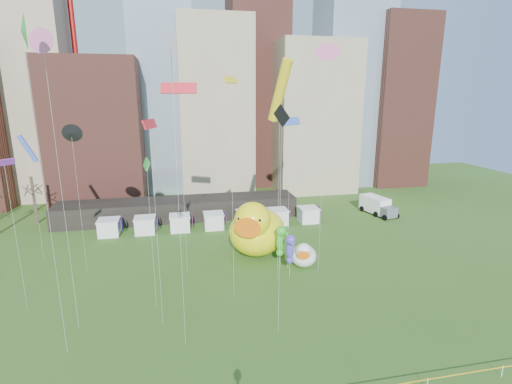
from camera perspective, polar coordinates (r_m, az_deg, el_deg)
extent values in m
cube|color=gray|center=(85.46, -30.36, 13.22)|extent=(14.00, 12.00, 42.00)
cube|color=brown|center=(76.96, -22.44, 8.18)|extent=(16.00, 14.00, 26.00)
cube|color=#8C9EB2|center=(83.79, -13.86, 19.17)|extent=(12.00, 12.00, 55.00)
cube|color=gray|center=(79.83, -6.15, 12.21)|extent=(14.00, 14.00, 34.00)
cube|color=brown|center=(88.45, 0.15, 23.52)|extent=(12.00, 12.00, 68.00)
cube|color=gray|center=(82.42, 8.26, 10.81)|extent=(16.00, 14.00, 30.00)
cube|color=#8C9EB2|center=(89.93, 13.83, 16.56)|extent=(14.00, 12.00, 48.00)
cube|color=brown|center=(92.78, 19.87, 12.34)|extent=(12.00, 12.00, 36.00)
cylinder|color=red|center=(91.92, 11.32, 25.44)|extent=(1.00, 1.00, 76.00)
cube|color=black|center=(63.96, -11.30, -2.47)|extent=(38.00, 6.00, 3.20)
cube|color=white|center=(59.23, -20.94, -5.00)|extent=(2.80, 2.80, 2.20)
cube|color=red|center=(58.80, -19.25, -4.48)|extent=(0.08, 1.40, 1.60)
cube|color=white|center=(58.60, -16.10, -4.81)|extent=(2.80, 2.80, 2.20)
cube|color=red|center=(58.31, -14.37, -4.27)|extent=(0.08, 1.40, 1.60)
cube|color=white|center=(58.38, -11.19, -4.59)|extent=(2.80, 2.80, 2.20)
cube|color=red|center=(58.25, -9.44, -4.03)|extent=(0.08, 1.40, 1.60)
cube|color=white|center=(58.59, -6.29, -4.33)|extent=(2.80, 2.80, 2.20)
cube|color=red|center=(58.62, -4.55, -3.76)|extent=(0.08, 1.40, 1.60)
cube|color=white|center=(59.23, -1.46, -4.04)|extent=(2.80, 2.80, 2.20)
cube|color=red|center=(59.41, 0.25, -3.47)|extent=(0.08, 1.40, 1.60)
cube|color=white|center=(60.27, 3.23, -3.73)|extent=(2.80, 2.80, 2.20)
cube|color=red|center=(60.60, 4.88, -3.17)|extent=(0.08, 1.40, 1.60)
cube|color=white|center=(61.71, 7.73, -3.42)|extent=(2.80, 2.80, 2.20)
cube|color=red|center=(62.17, 9.31, -2.86)|extent=(0.08, 1.40, 1.60)
cylinder|color=#382B21|center=(68.94, -30.00, -1.07)|extent=(0.44, 0.44, 7.50)
cylinder|color=white|center=(31.56, 24.05, -24.52)|extent=(0.06, 0.06, 0.90)
cylinder|color=white|center=(34.99, 32.67, -21.46)|extent=(0.06, 0.06, 0.90)
ellipsoid|color=#FFEF0D|center=(48.68, 0.19, -5.88)|extent=(9.84, 10.44, 5.82)
ellipsoid|color=#FFEF0D|center=(51.69, 0.97, -4.85)|extent=(2.38, 2.17, 2.36)
sphere|color=#FFEF0D|center=(45.52, -0.53, -4.20)|extent=(5.80, 5.80, 4.37)
cone|color=orange|center=(43.86, -1.09, -5.12)|extent=(3.01, 2.79, 2.40)
sphere|color=white|center=(44.51, -2.40, -3.85)|extent=(0.79, 0.79, 0.79)
sphere|color=white|center=(43.97, 0.64, -4.07)|extent=(0.79, 0.79, 0.79)
sphere|color=black|center=(44.17, -2.52, -4.00)|extent=(0.39, 0.39, 0.39)
sphere|color=black|center=(43.62, 0.53, -4.22)|extent=(0.39, 0.39, 0.39)
ellipsoid|color=white|center=(46.17, 7.04, -9.34)|extent=(4.01, 4.34, 2.51)
ellipsoid|color=white|center=(47.48, 7.04, -8.75)|extent=(0.99, 0.88, 1.02)
sphere|color=white|center=(44.75, 7.08, -8.73)|extent=(2.39, 2.39, 1.88)
cone|color=orange|center=(44.04, 7.08, -9.21)|extent=(1.25, 1.13, 1.04)
sphere|color=white|center=(44.17, 6.41, -8.67)|extent=(0.34, 0.34, 0.34)
sphere|color=white|center=(44.18, 7.77, -8.71)|extent=(0.34, 0.34, 0.34)
sphere|color=black|center=(44.02, 6.41, -8.75)|extent=(0.17, 0.17, 0.17)
sphere|color=black|center=(44.03, 7.77, -8.79)|extent=(0.17, 0.17, 0.17)
cylinder|color=silver|center=(45.12, 3.58, -9.28)|extent=(0.03, 0.03, 3.31)
ellipsoid|color=green|center=(44.49, 3.62, -7.32)|extent=(1.19, 1.10, 2.42)
sphere|color=green|center=(43.90, 3.69, -5.82)|extent=(1.63, 1.63, 1.24)
cone|color=green|center=(43.42, 3.89, -6.14)|extent=(0.71, 0.88, 0.43)
sphere|color=green|center=(45.06, 3.57, -8.95)|extent=(0.86, 0.86, 0.86)
cylinder|color=silver|center=(43.22, 5.02, -10.47)|extent=(0.03, 0.03, 3.21)
ellipsoid|color=#4E3EBA|center=(42.58, 5.07, -8.51)|extent=(0.91, 0.77, 2.19)
sphere|color=#4E3EBA|center=(42.01, 5.16, -7.11)|extent=(1.20, 1.20, 1.12)
cone|color=#4E3EBA|center=(41.59, 5.36, -7.42)|extent=(0.44, 0.73, 0.39)
sphere|color=#4E3EBA|center=(43.12, 5.01, -10.03)|extent=(0.78, 0.78, 0.78)
cube|color=white|center=(68.57, 17.19, -1.71)|extent=(3.56, 5.59, 2.58)
cube|color=#595960|center=(66.40, 19.03, -2.83)|extent=(2.73, 2.34, 1.65)
cylinder|color=black|center=(66.73, 17.33, -3.17)|extent=(0.46, 0.96, 0.93)
cylinder|color=black|center=(68.43, 18.96, -2.87)|extent=(0.46, 0.96, 0.93)
cylinder|color=black|center=(69.25, 15.41, -2.41)|extent=(0.46, 0.96, 0.93)
cylinder|color=black|center=(70.89, 17.02, -2.14)|extent=(0.46, 0.96, 0.93)
cylinder|color=silver|center=(41.85, -10.72, 0.86)|extent=(0.02, 0.02, 20.27)
cube|color=red|center=(40.78, -11.39, 14.86)|extent=(3.65, 1.26, 1.11)
cylinder|color=silver|center=(41.45, 9.83, 3.21)|extent=(0.02, 0.02, 23.71)
cone|color=pink|center=(40.94, 10.56, 19.72)|extent=(1.60, 0.85, 1.66)
cylinder|color=silver|center=(46.70, -24.68, -1.71)|extent=(0.02, 0.02, 15.71)
cone|color=black|center=(45.38, -25.70, 7.88)|extent=(1.72, 1.11, 1.85)
cylinder|color=silver|center=(31.03, -28.49, -2.17)|extent=(0.02, 0.02, 23.53)
cone|color=green|center=(30.30, -31.24, 19.74)|extent=(0.95, 2.12, 2.15)
cylinder|color=silver|center=(40.01, 3.37, 0.28)|extent=(0.02, 0.02, 20.00)
cylinder|color=yellow|center=(38.86, 3.59, 14.74)|extent=(2.04, 3.72, 6.09)
cylinder|color=silver|center=(52.23, -29.77, -1.88)|extent=(0.02, 0.02, 13.67)
cylinder|color=blue|center=(51.00, -30.71, 5.53)|extent=(1.99, 0.81, 3.30)
cylinder|color=silver|center=(29.10, -11.33, -3.14)|extent=(0.02, 0.02, 22.11)
cube|color=orange|center=(27.95, -12.48, 19.06)|extent=(0.04, 3.52, 3.52)
cylinder|color=silver|center=(41.15, -31.98, -5.90)|extent=(0.02, 0.02, 13.96)
cube|color=purple|center=(39.58, -33.29, 3.67)|extent=(1.40, 1.58, 0.57)
cylinder|color=silver|center=(32.73, -14.48, -5.69)|extent=(0.02, 0.02, 17.43)
cube|color=red|center=(30.96, -15.48, 9.68)|extent=(1.04, 2.34, 0.73)
cylinder|color=silver|center=(34.00, -26.75, -0.82)|extent=(0.02, 0.02, 23.35)
cone|color=pink|center=(33.29, -29.09, 19.00)|extent=(1.55, 1.23, 1.77)
cylinder|color=silver|center=(30.73, 3.54, -5.89)|extent=(0.02, 0.02, 18.11)
cube|color=black|center=(28.91, 3.82, 11.23)|extent=(0.86, 1.50, 1.71)
cylinder|color=silver|center=(36.42, -15.19, -6.74)|extent=(0.02, 0.02, 13.79)
cube|color=green|center=(34.63, -15.92, 3.99)|extent=(0.83, 2.67, 0.82)
cylinder|color=silver|center=(35.78, -3.52, -0.69)|extent=(0.02, 0.02, 20.85)
cube|color=yellow|center=(34.62, -3.78, 16.23)|extent=(1.42, 1.54, 0.57)
cylinder|color=silver|center=(42.76, 4.88, -0.99)|extent=(0.02, 0.02, 16.90)
cube|color=blue|center=(41.38, 5.13, 10.38)|extent=(2.56, 1.69, 0.84)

